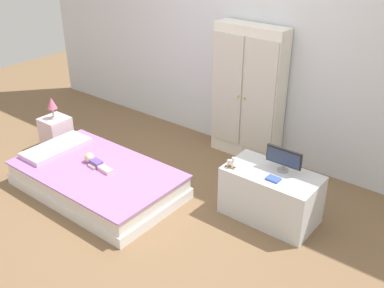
% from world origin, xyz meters
% --- Properties ---
extents(ground_plane, '(10.00, 10.00, 0.02)m').
position_xyz_m(ground_plane, '(0.00, 0.00, -0.01)').
color(ground_plane, brown).
extents(back_wall, '(6.40, 0.05, 2.70)m').
position_xyz_m(back_wall, '(0.00, 1.57, 1.35)').
color(back_wall, silver).
rests_on(back_wall, ground_plane).
extents(bed, '(1.63, 0.96, 0.25)m').
position_xyz_m(bed, '(-0.64, -0.12, 0.12)').
color(bed, white).
rests_on(bed, ground_plane).
extents(pillow, '(0.32, 0.69, 0.05)m').
position_xyz_m(pillow, '(-1.25, -0.12, 0.28)').
color(pillow, silver).
rests_on(pillow, bed).
extents(doll, '(0.39, 0.14, 0.10)m').
position_xyz_m(doll, '(-0.71, -0.08, 0.29)').
color(doll, '#6B4CB2').
rests_on(doll, bed).
extents(nightstand, '(0.29, 0.29, 0.38)m').
position_xyz_m(nightstand, '(-1.70, 0.19, 0.19)').
color(nightstand, silver).
rests_on(nightstand, ground_plane).
extents(table_lamp, '(0.11, 0.11, 0.25)m').
position_xyz_m(table_lamp, '(-1.70, 0.19, 0.55)').
color(table_lamp, '#B7B2AD').
rests_on(table_lamp, nightstand).
extents(wardrobe, '(0.78, 0.27, 1.46)m').
position_xyz_m(wardrobe, '(0.09, 1.41, 0.73)').
color(wardrobe, white).
rests_on(wardrobe, ground_plane).
extents(tv_stand, '(0.82, 0.45, 0.46)m').
position_xyz_m(tv_stand, '(0.90, 0.54, 0.23)').
color(tv_stand, silver).
rests_on(tv_stand, ground_plane).
extents(tv_monitor, '(0.33, 0.10, 0.21)m').
position_xyz_m(tv_monitor, '(0.95, 0.62, 0.59)').
color(tv_monitor, '#99999E').
rests_on(tv_monitor, tv_stand).
extents(rocking_horse_toy, '(0.09, 0.04, 0.11)m').
position_xyz_m(rocking_horse_toy, '(0.57, 0.39, 0.52)').
color(rocking_horse_toy, '#8E6642').
rests_on(rocking_horse_toy, tv_stand).
extents(book_blue, '(0.11, 0.09, 0.02)m').
position_xyz_m(book_blue, '(0.96, 0.44, 0.47)').
color(book_blue, blue).
rests_on(book_blue, tv_stand).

